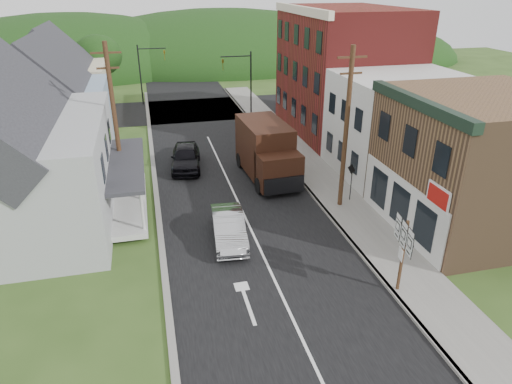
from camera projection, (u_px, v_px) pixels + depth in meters
ground at (261, 251)px, 22.12m from camera, size 120.00×120.00×0.00m
road at (224, 173)px, 30.92m from camera, size 9.00×90.00×0.02m
cross_road at (195, 110)px, 45.88m from camera, size 60.00×9.00×0.02m
sidewalk_right at (317, 175)px, 30.39m from camera, size 2.80×55.00×0.15m
curb_right at (298, 177)px, 30.10m from camera, size 0.20×55.00×0.15m
curb_left at (156, 191)px, 28.14m from camera, size 0.30×55.00×0.12m
storefront_tan at (477, 163)px, 23.06m from camera, size 8.00×8.00×7.00m
storefront_white at (400, 126)px, 29.76m from camera, size 8.00×7.00×6.50m
storefront_red at (343, 72)px, 37.37m from camera, size 8.00×12.00×10.00m
house_gray at (2, 147)px, 23.03m from camera, size 10.20×12.24×8.35m
house_blue at (57, 104)px, 33.16m from camera, size 7.14×8.16×7.28m
house_cream at (66, 80)px, 40.97m from camera, size 7.14×8.16×7.28m
utility_pole_right at (346, 129)px, 24.42m from camera, size 1.60×0.26×9.00m
utility_pole_left at (115, 121)px, 25.79m from camera, size 1.60×0.26×9.00m
traffic_signal_right at (244, 77)px, 42.12m from camera, size 2.87×0.20×6.00m
traffic_signal_left at (147, 67)px, 46.44m from camera, size 2.87×0.20×6.00m
tree_left_d at (98, 56)px, 46.27m from camera, size 4.80×4.80×6.94m
forested_ridge at (174, 64)px, 70.51m from camera, size 90.00×30.00×16.00m
silver_sedan at (229, 228)px, 22.65m from camera, size 1.90×4.53×1.46m
dark_sedan at (186, 157)px, 31.40m from camera, size 2.48×4.99×1.63m
delivery_van at (267, 151)px, 29.47m from camera, size 3.00×6.61×3.62m
route_sign_cluster at (403, 246)px, 18.26m from camera, size 0.38×1.84×3.25m
warning_sign at (351, 177)px, 26.28m from camera, size 0.21×0.60×2.26m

